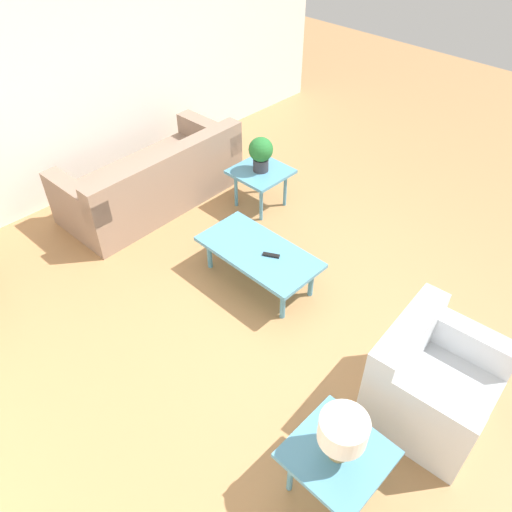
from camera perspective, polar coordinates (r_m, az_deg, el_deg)
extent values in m
plane|color=#A87A4C|center=(4.91, 4.59, -3.59)|extent=(14.00, 14.00, 0.00)
cube|color=white|center=(6.25, -17.83, 19.74)|extent=(0.12, 7.20, 2.70)
cube|color=gray|center=(6.07, -11.80, 7.86)|extent=(1.02, 2.13, 0.40)
cube|color=gray|center=(5.60, -9.92, 9.87)|extent=(0.26, 2.10, 0.39)
cube|color=gray|center=(6.41, -5.43, 13.87)|extent=(0.96, 0.23, 0.25)
cube|color=gray|center=(5.50, -19.98, 6.42)|extent=(0.96, 0.23, 0.25)
cube|color=silver|center=(4.09, 19.45, -14.71)|extent=(0.85, 0.93, 0.42)
cube|color=silver|center=(3.81, 16.85, -9.22)|extent=(0.27, 0.89, 0.38)
cube|color=silver|center=(3.61, 18.26, -15.52)|extent=(0.80, 0.22, 0.25)
cube|color=silver|center=(4.07, 22.59, -8.55)|extent=(0.80, 0.22, 0.25)
cube|color=teal|center=(4.72, 0.32, 0.47)|extent=(1.19, 0.60, 0.04)
cylinder|color=teal|center=(4.73, 6.32, -2.90)|extent=(0.05, 0.05, 0.35)
cylinder|color=teal|center=(5.23, -2.07, 2.34)|extent=(0.05, 0.05, 0.35)
cylinder|color=teal|center=(4.51, 3.08, -5.45)|extent=(0.05, 0.05, 0.35)
cylinder|color=teal|center=(5.02, -5.34, 0.28)|extent=(0.05, 0.05, 0.35)
cube|color=teal|center=(5.71, 0.54, 9.61)|extent=(0.59, 0.59, 0.04)
cylinder|color=teal|center=(5.85, 3.35, 7.63)|extent=(0.04, 0.04, 0.44)
cylinder|color=teal|center=(6.08, 0.47, 9.11)|extent=(0.04, 0.04, 0.44)
cylinder|color=teal|center=(5.60, 0.59, 6.01)|extent=(0.04, 0.04, 0.44)
cylinder|color=teal|center=(5.84, -2.30, 7.59)|extent=(0.04, 0.04, 0.44)
cube|color=teal|center=(3.39, 9.34, -21.47)|extent=(0.59, 0.59, 0.04)
cylinder|color=teal|center=(3.66, 13.70, -22.82)|extent=(0.04, 0.04, 0.44)
cylinder|color=teal|center=(3.74, 8.30, -19.29)|extent=(0.04, 0.04, 0.44)
cylinder|color=teal|center=(3.57, 3.97, -23.49)|extent=(0.04, 0.04, 0.44)
cylinder|color=#333338|center=(5.67, 0.55, 10.41)|extent=(0.17, 0.17, 0.15)
sphere|color=#236B2D|center=(5.57, 0.56, 12.08)|extent=(0.27, 0.27, 0.27)
cylinder|color=#997F4C|center=(3.30, 9.57, -20.57)|extent=(0.14, 0.14, 0.19)
cylinder|color=white|center=(3.14, 9.95, -18.97)|extent=(0.30, 0.30, 0.18)
cube|color=black|center=(4.64, 1.73, 0.10)|extent=(0.16, 0.11, 0.02)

